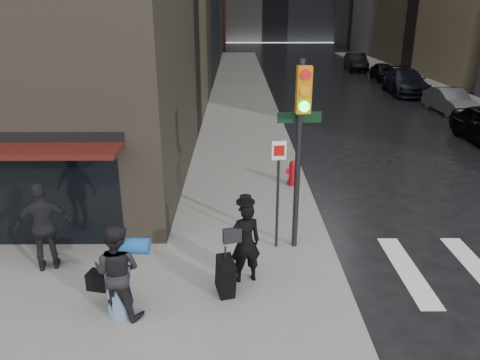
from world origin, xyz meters
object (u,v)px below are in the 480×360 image
Objects in this scene: man_greycoat at (44,227)px; parked_car_3 at (405,82)px; parked_car_2 at (450,101)px; parked_car_5 at (356,62)px; traffic_light at (299,133)px; parked_car_4 at (384,72)px; fire_hydrant at (293,174)px; man_jeans at (117,271)px; man_overcoat at (241,248)px.

man_greycoat reaches higher than parked_car_3.
man_greycoat is 0.49× the size of parked_car_2.
parked_car_5 is at bearing 95.03° from parked_car_3.
traffic_light reaches higher than parked_car_4.
fire_hydrant is 0.15× the size of parked_car_3.
man_jeans is at bearing -115.80° from parked_car_3.
traffic_light is at bearing -101.53° from parked_car_5.
parked_car_4 is at bearing 67.21° from fire_hydrant.
parked_car_4 is at bearing -127.42° from man_overcoat.
parked_car_3 is at bearing 89.80° from parked_car_2.
man_jeans is 0.33× the size of parked_car_3.
man_greycoat is 0.46× the size of traffic_light.
parked_car_2 is at bearing -140.01° from man_overcoat.
man_overcoat is at bearing -135.32° from traffic_light.
traffic_light is 1.10× the size of parked_car_4.
man_jeans is 27.73m from parked_car_3.
fire_hydrant is at bearing -110.15° from parked_car_4.
man_greycoat reaches higher than man_overcoat.
fire_hydrant is at bearing -134.90° from parked_car_2.
parked_car_4 is (13.88, 30.34, -0.39)m from man_jeans.
man_overcoat reaches higher than parked_car_5.
traffic_light is (5.44, 0.87, 1.81)m from man_greycoat.
fire_hydrant is 0.21× the size of parked_car_4.
man_jeans is 22.83m from parked_car_2.
parked_car_3 reaches higher than parked_car_5.
traffic_light is 1.08× the size of parked_car_2.
man_jeans is 7.81m from fire_hydrant.
man_overcoat is 2.47m from man_jeans.
man_overcoat is at bearing -102.77° from parked_car_5.
traffic_light is at bearing -145.65° from man_overcoat.
man_greycoat is at bearing -109.10° from parked_car_5.
parked_car_3 is 1.20× the size of parked_car_5.
parked_car_3 is (13.49, 24.23, -0.26)m from man_jeans.
man_greycoat is at bearing -116.24° from parked_car_4.
fire_hydrant is at bearing 78.37° from traffic_light.
parked_car_3 is (-0.39, 6.11, 0.14)m from parked_car_2.
parked_car_5 is (-0.76, 6.11, 0.09)m from parked_car_4.
parked_car_4 reaches higher than fire_hydrant.
traffic_light reaches higher than man_overcoat.
parked_car_2 is at bearing -83.04° from parked_car_3.
parked_car_2 is 6.12m from parked_car_3.
man_jeans is 2.24× the size of fire_hydrant.
man_overcoat is at bearing 151.91° from man_greycoat.
parked_car_5 is at bearing -96.94° from man_jeans.
man_overcoat is 25.78m from parked_car_3.
man_greycoat is at bearing -24.35° from man_overcoat.
parked_car_2 is at bearing 50.90° from traffic_light.
man_greycoat is 0.43× the size of parked_car_5.
fire_hydrant is at bearing -107.63° from man_jeans.
traffic_light is 29.77m from parked_car_4.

